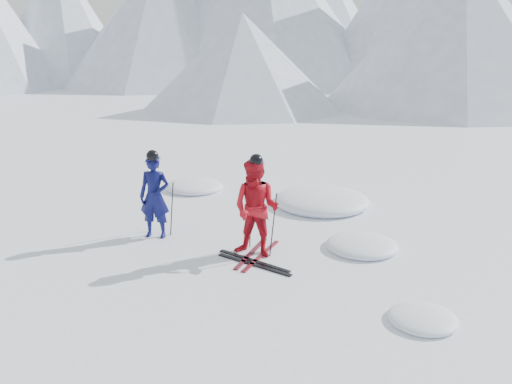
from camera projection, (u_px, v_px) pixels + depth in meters
The scene contains 12 objects.
ground at pixel (308, 265), 10.37m from camera, with size 160.00×160.00×0.00m, color white.
skier_blue at pixel (155, 197), 11.61m from camera, with size 0.66×0.44×1.82m, color #0B0E46.
skier_red at pixel (256, 209), 10.59m from camera, with size 0.95×0.74×1.96m, color #B20E19.
pole_blue_left at pixel (150, 206), 11.98m from camera, with size 0.02×0.02×1.21m, color black.
pole_blue_right at pixel (172, 209), 11.77m from camera, with size 0.02×0.02×1.21m, color black.
pole_red_left at pixel (251, 218), 11.04m from camera, with size 0.02×0.02×1.31m, color black.
pole_red_right at pixel (273, 225), 10.64m from camera, with size 0.02×0.02×1.31m, color black.
ski_worn_left at pixel (251, 253), 10.92m from camera, with size 0.09×1.70×0.03m, color black.
ski_worn_right at pixel (261, 256), 10.79m from camera, with size 0.09×1.70×0.03m, color black.
ski_loose_a at pixel (254, 261), 10.54m from camera, with size 0.09×1.70×0.03m, color black.
ski_loose_b at pixel (254, 265), 10.37m from camera, with size 0.09×1.70×0.03m, color black.
snow_lumps at pixel (303, 210), 13.63m from camera, with size 9.09×6.26×0.54m.
Camera 1 is at (4.43, -8.54, 4.24)m, focal length 38.00 mm.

